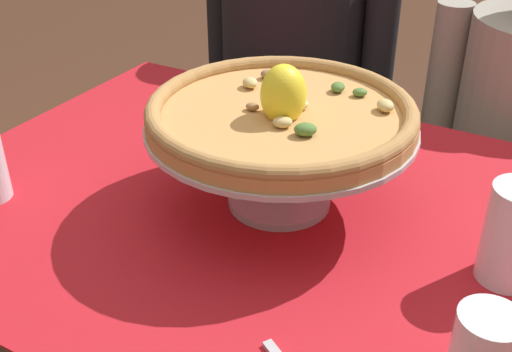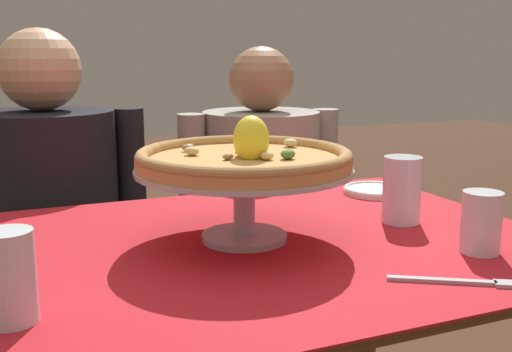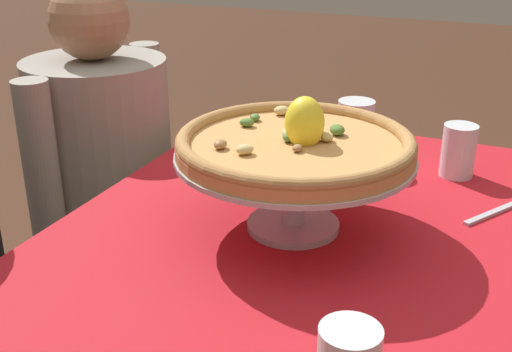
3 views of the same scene
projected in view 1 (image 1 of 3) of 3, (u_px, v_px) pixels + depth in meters
The scene contains 4 objects.
dining_table at pixel (273, 270), 1.06m from camera, with size 1.14×0.83×0.76m.
pizza_stand at pixel (278, 143), 0.95m from camera, with size 0.40×0.40×0.14m.
pizza at pixel (279, 111), 0.93m from camera, with size 0.40×0.40×0.10m.
diner_left at pixel (293, 110), 1.73m from camera, with size 0.53×0.38×1.17m.
Camera 1 is at (0.38, -0.73, 1.31)m, focal length 44.57 mm.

